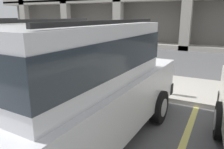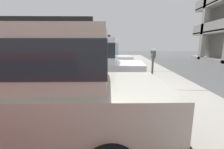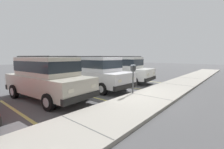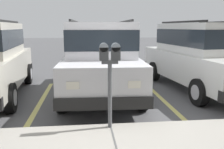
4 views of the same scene
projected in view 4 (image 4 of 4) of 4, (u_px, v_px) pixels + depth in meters
The scene contains 5 objects.
ground_plane at pixel (109, 128), 4.80m from camera, with size 80.00×80.00×0.10m.
parking_stall_lines at pixel (39, 106), 5.99m from camera, with size 12.63×4.80×0.01m.
silver_suv at pixel (100, 56), 6.89m from camera, with size 2.14×4.85×2.03m.
red_sedan at pixel (201, 53), 7.44m from camera, with size 2.34×4.94×2.03m.
parking_meter_near at pixel (110, 65), 4.22m from camera, with size 0.35×0.12×1.49m.
Camera 4 is at (0.43, 4.50, 1.86)m, focal length 40.00 mm.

